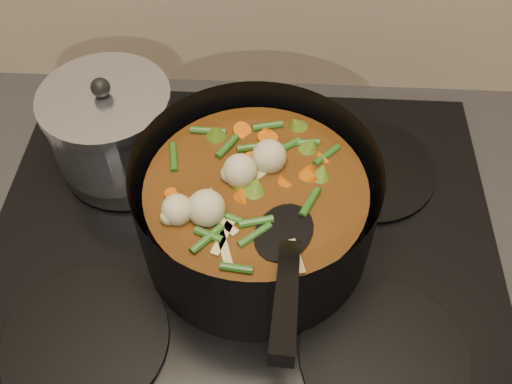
{
  "coord_description": "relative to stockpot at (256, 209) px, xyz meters",
  "views": [
    {
      "loc": [
        0.04,
        1.56,
        1.52
      ],
      "look_at": [
        0.02,
        1.94,
        1.02
      ],
      "focal_mm": 40.0,
      "sensor_mm": 36.0,
      "label": 1
    }
  ],
  "objects": [
    {
      "name": "counter",
      "position": [
        -0.02,
        -0.01,
        -0.54
      ],
      "size": [
        2.64,
        0.64,
        0.91
      ],
      "color": "brown",
      "rests_on": "ground"
    },
    {
      "name": "stovetop",
      "position": [
        -0.02,
        -0.01,
        -0.07
      ],
      "size": [
        0.62,
        0.54,
        0.03
      ],
      "color": "black",
      "rests_on": "counter"
    },
    {
      "name": "stockpot",
      "position": [
        0.0,
        0.0,
        0.0
      ],
      "size": [
        0.33,
        0.4,
        0.2
      ],
      "rotation": [
        0.0,
        0.0,
        -0.24
      ],
      "color": "black",
      "rests_on": "stovetop"
    },
    {
      "name": "saucepan",
      "position": [
        -0.19,
        0.13,
        -0.01
      ],
      "size": [
        0.16,
        0.16,
        0.14
      ],
      "rotation": [
        0.0,
        0.0,
        -0.24
      ],
      "color": "silver",
      "rests_on": "stovetop"
    }
  ]
}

